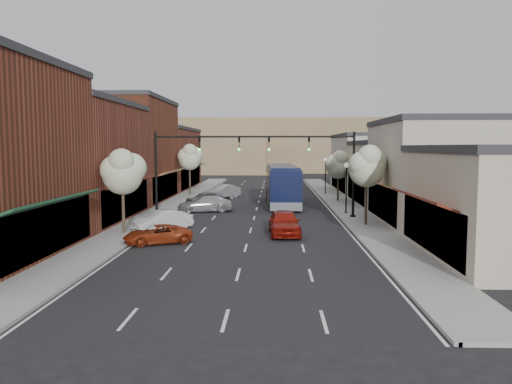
# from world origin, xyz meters

# --- Properties ---
(ground) EXTENTS (160.00, 160.00, 0.00)m
(ground) POSITION_xyz_m (0.00, 0.00, 0.00)
(ground) COLOR black
(ground) RESTS_ON ground
(sidewalk_left) EXTENTS (2.80, 73.00, 0.15)m
(sidewalk_left) POSITION_xyz_m (-8.40, 18.50, 0.07)
(sidewalk_left) COLOR gray
(sidewalk_left) RESTS_ON ground
(sidewalk_right) EXTENTS (2.80, 73.00, 0.15)m
(sidewalk_right) POSITION_xyz_m (8.40, 18.50, 0.07)
(sidewalk_right) COLOR gray
(sidewalk_right) RESTS_ON ground
(curb_left) EXTENTS (0.25, 73.00, 0.17)m
(curb_left) POSITION_xyz_m (-7.00, 18.50, 0.07)
(curb_left) COLOR gray
(curb_left) RESTS_ON ground
(curb_right) EXTENTS (0.25, 73.00, 0.17)m
(curb_right) POSITION_xyz_m (7.00, 18.50, 0.07)
(curb_right) COLOR gray
(curb_right) RESTS_ON ground
(bldg_left_midnear) EXTENTS (10.14, 14.10, 9.40)m
(bldg_left_midnear) POSITION_xyz_m (-14.23, 6.00, 4.66)
(bldg_left_midnear) COLOR brown
(bldg_left_midnear) RESTS_ON ground
(bldg_left_midfar) EXTENTS (10.14, 14.10, 10.90)m
(bldg_left_midfar) POSITION_xyz_m (-14.24, 20.00, 5.40)
(bldg_left_midfar) COLOR brown
(bldg_left_midfar) RESTS_ON ground
(bldg_left_far) EXTENTS (10.14, 18.10, 8.40)m
(bldg_left_far) POSITION_xyz_m (-14.22, 36.00, 4.16)
(bldg_left_far) COLOR brown
(bldg_left_far) RESTS_ON ground
(bldg_right_near) EXTENTS (9.14, 12.10, 5.90)m
(bldg_right_near) POSITION_xyz_m (13.69, -6.00, 2.92)
(bldg_right_near) COLOR #B8AA92
(bldg_right_near) RESTS_ON ground
(bldg_right_midnear) EXTENTS (9.14, 12.10, 7.90)m
(bldg_right_midnear) POSITION_xyz_m (13.72, 6.00, 3.91)
(bldg_right_midnear) COLOR #BAAF9F
(bldg_right_midnear) RESTS_ON ground
(bldg_right_midfar) EXTENTS (9.14, 12.10, 6.40)m
(bldg_right_midfar) POSITION_xyz_m (13.70, 18.00, 3.17)
(bldg_right_midfar) COLOR #B8AA92
(bldg_right_midfar) RESTS_ON ground
(bldg_right_far) EXTENTS (9.14, 16.10, 7.40)m
(bldg_right_far) POSITION_xyz_m (13.71, 32.00, 3.66)
(bldg_right_far) COLOR #BAAF9F
(bldg_right_far) RESTS_ON ground
(hill_far) EXTENTS (120.00, 30.00, 12.00)m
(hill_far) POSITION_xyz_m (0.00, 90.00, 6.00)
(hill_far) COLOR #7A6647
(hill_far) RESTS_ON ground
(hill_near) EXTENTS (50.00, 20.00, 8.00)m
(hill_near) POSITION_xyz_m (-25.00, 78.00, 4.00)
(hill_near) COLOR #7A6647
(hill_near) RESTS_ON ground
(signal_mast_right) EXTENTS (8.22, 0.46, 7.00)m
(signal_mast_right) POSITION_xyz_m (5.62, 8.00, 4.62)
(signal_mast_right) COLOR black
(signal_mast_right) RESTS_ON ground
(signal_mast_left) EXTENTS (8.22, 0.46, 7.00)m
(signal_mast_left) POSITION_xyz_m (-5.62, 8.00, 4.62)
(signal_mast_left) COLOR black
(signal_mast_left) RESTS_ON ground
(tree_right_near) EXTENTS (2.85, 2.65, 5.95)m
(tree_right_near) POSITION_xyz_m (8.35, 3.94, 4.45)
(tree_right_near) COLOR #47382B
(tree_right_near) RESTS_ON ground
(tree_right_far) EXTENTS (2.85, 2.65, 5.43)m
(tree_right_far) POSITION_xyz_m (8.35, 19.94, 3.99)
(tree_right_far) COLOR #47382B
(tree_right_far) RESTS_ON ground
(tree_left_near) EXTENTS (2.85, 2.65, 5.69)m
(tree_left_near) POSITION_xyz_m (-8.25, -0.06, 4.22)
(tree_left_near) COLOR #47382B
(tree_left_near) RESTS_ON ground
(tree_left_far) EXTENTS (2.85, 2.65, 6.13)m
(tree_left_far) POSITION_xyz_m (-8.25, 25.94, 4.60)
(tree_left_far) COLOR #47382B
(tree_left_far) RESTS_ON ground
(lamp_post_near) EXTENTS (0.44, 0.44, 4.44)m
(lamp_post_near) POSITION_xyz_m (7.80, 10.50, 3.01)
(lamp_post_near) COLOR black
(lamp_post_near) RESTS_ON ground
(lamp_post_far) EXTENTS (0.44, 0.44, 4.44)m
(lamp_post_far) POSITION_xyz_m (7.80, 28.00, 3.01)
(lamp_post_far) COLOR black
(lamp_post_far) RESTS_ON ground
(coach_bus) EXTENTS (3.38, 12.99, 3.94)m
(coach_bus) POSITION_xyz_m (2.39, 17.22, 2.04)
(coach_bus) COLOR black
(coach_bus) RESTS_ON ground
(red_hatchback) EXTENTS (2.21, 4.95, 1.65)m
(red_hatchback) POSITION_xyz_m (2.29, 0.29, 0.83)
(red_hatchback) COLOR maroon
(red_hatchback) RESTS_ON ground
(parked_car_a) EXTENTS (4.46, 3.37, 1.13)m
(parked_car_a) POSITION_xyz_m (-5.35, -2.93, 0.56)
(parked_car_a) COLOR maroon
(parked_car_a) RESTS_ON ground
(parked_car_b) EXTENTS (4.02, 4.16, 1.41)m
(parked_car_b) POSITION_xyz_m (-6.07, 1.57, 0.71)
(parked_car_b) COLOR silver
(parked_car_b) RESTS_ON ground
(parked_car_c) EXTENTS (5.24, 2.97, 1.43)m
(parked_car_c) POSITION_xyz_m (-4.51, 11.67, 0.72)
(parked_car_c) COLOR #A2A2A7
(parked_car_c) RESTS_ON ground
(parked_car_d) EXTENTS (4.00, 3.61, 1.32)m
(parked_car_d) POSITION_xyz_m (-5.32, 17.05, 0.66)
(parked_car_d) COLOR #54565B
(parked_car_d) RESTS_ON ground
(parked_car_e) EXTENTS (4.17, 4.74, 1.55)m
(parked_car_e) POSITION_xyz_m (-4.20, 23.19, 0.78)
(parked_car_e) COLOR #A9A9AF
(parked_car_e) RESTS_ON ground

